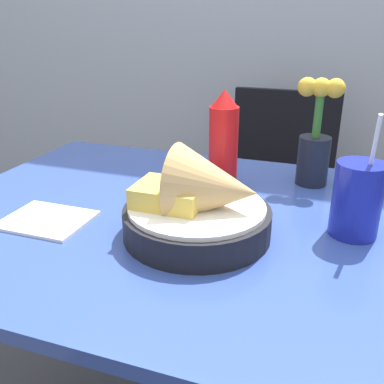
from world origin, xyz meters
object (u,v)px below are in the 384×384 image
object	(u,v)px
food_basket	(202,206)
drink_cup	(357,202)
ketchup_bottle	(223,141)
flower_vase	(315,141)
chair_far_window	(278,183)

from	to	relation	value
food_basket	drink_cup	world-z (taller)	drink_cup
food_basket	ketchup_bottle	world-z (taller)	ketchup_bottle
food_basket	drink_cup	bearing A→B (deg)	20.86
flower_vase	chair_far_window	bearing A→B (deg)	104.18
food_basket	flower_vase	size ratio (longest dim) A/B	1.08
drink_cup	flower_vase	size ratio (longest dim) A/B	0.93
flower_vase	ketchup_bottle	bearing A→B (deg)	-154.99
chair_far_window	ketchup_bottle	distance (m)	0.76
chair_far_window	food_basket	size ratio (longest dim) A/B	3.28
chair_far_window	flower_vase	world-z (taller)	flower_vase
food_basket	ketchup_bottle	bearing A→B (deg)	97.02
chair_far_window	food_basket	distance (m)	0.96
chair_far_window	ketchup_bottle	world-z (taller)	ketchup_bottle
ketchup_bottle	flower_vase	world-z (taller)	flower_vase
drink_cup	flower_vase	world-z (taller)	flower_vase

